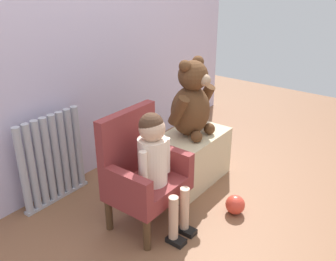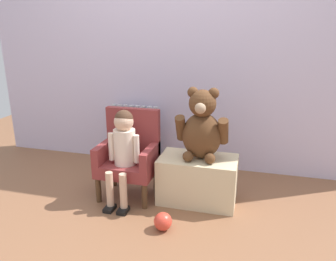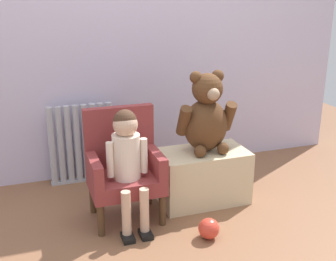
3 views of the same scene
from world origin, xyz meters
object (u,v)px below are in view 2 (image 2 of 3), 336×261
(child_figure, at_px, (123,143))
(low_bench, at_px, (198,179))
(radiator, at_px, (135,135))
(child_armchair, at_px, (129,154))
(toy_ball, at_px, (163,221))
(large_teddy_bear, at_px, (202,128))

(child_figure, bearing_deg, low_bench, 14.04)
(child_figure, height_order, low_bench, child_figure)
(low_bench, bearing_deg, radiator, 141.51)
(radiator, height_order, child_armchair, child_armchair)
(child_armchair, relative_size, toy_ball, 5.65)
(child_armchair, height_order, child_figure, child_figure)
(child_armchair, xyz_separation_m, large_teddy_bear, (0.58, 0.04, 0.26))
(radiator, relative_size, toy_ball, 4.84)
(radiator, height_order, toy_ball, radiator)
(child_figure, relative_size, low_bench, 1.23)
(low_bench, bearing_deg, child_armchair, -177.10)
(radiator, distance_m, low_bench, 0.96)
(child_armchair, xyz_separation_m, low_bench, (0.56, 0.03, -0.16))
(radiator, bearing_deg, large_teddy_bear, -37.36)
(low_bench, relative_size, large_teddy_bear, 1.10)
(child_figure, bearing_deg, large_teddy_bear, 14.43)
(child_figure, xyz_separation_m, low_bench, (0.56, 0.14, -0.30))
(child_armchair, bearing_deg, child_figure, -90.00)
(radiator, distance_m, large_teddy_bear, 1.01)
(radiator, xyz_separation_m, large_teddy_bear, (0.76, -0.58, 0.31))
(low_bench, bearing_deg, large_teddy_bear, 25.51)
(child_armchair, bearing_deg, low_bench, 2.90)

